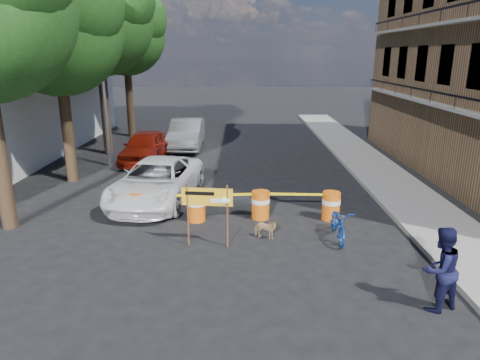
{
  "coord_description": "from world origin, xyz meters",
  "views": [
    {
      "loc": [
        0.21,
        -10.02,
        5.04
      ],
      "look_at": [
        0.16,
        2.67,
        1.3
      ],
      "focal_mm": 32.0,
      "sensor_mm": 36.0,
      "label": 1
    }
  ],
  "objects_px": {
    "barrel_mid_left": "(196,206)",
    "barrel_far_left": "(138,205)",
    "detour_sign": "(214,202)",
    "dog": "(265,229)",
    "pedestrian": "(440,269)",
    "sedan_red": "(145,147)",
    "suv_white": "(157,181)",
    "bicycle": "(340,209)",
    "sedan_silver": "(187,134)",
    "barrel_mid_right": "(261,204)",
    "barrel_far_right": "(331,205)"
  },
  "relations": [
    {
      "from": "barrel_far_right",
      "to": "barrel_far_left",
      "type": "bearing_deg",
      "value": 179.96
    },
    {
      "from": "barrel_mid_left",
      "to": "barrel_far_left",
      "type": "bearing_deg",
      "value": 176.0
    },
    {
      "from": "barrel_far_left",
      "to": "bicycle",
      "type": "xyz_separation_m",
      "value": [
        6.0,
        -1.48,
        0.42
      ]
    },
    {
      "from": "barrel_mid_right",
      "to": "dog",
      "type": "xyz_separation_m",
      "value": [
        0.06,
        -1.61,
        -0.18
      ]
    },
    {
      "from": "barrel_mid_right",
      "to": "bicycle",
      "type": "xyz_separation_m",
      "value": [
        2.14,
        -1.56,
        0.42
      ]
    },
    {
      "from": "dog",
      "to": "suv_white",
      "type": "bearing_deg",
      "value": 71.34
    },
    {
      "from": "sedan_silver",
      "to": "bicycle",
      "type": "bearing_deg",
      "value": -65.12
    },
    {
      "from": "barrel_far_left",
      "to": "barrel_mid_left",
      "type": "xyz_separation_m",
      "value": [
        1.85,
        -0.13,
        0.0
      ]
    },
    {
      "from": "pedestrian",
      "to": "suv_white",
      "type": "height_order",
      "value": "pedestrian"
    },
    {
      "from": "detour_sign",
      "to": "pedestrian",
      "type": "relative_size",
      "value": 0.98
    },
    {
      "from": "pedestrian",
      "to": "barrel_mid_right",
      "type": "bearing_deg",
      "value": -79.67
    },
    {
      "from": "barrel_mid_right",
      "to": "sedan_silver",
      "type": "xyz_separation_m",
      "value": [
        -3.67,
        10.72,
        0.32
      ]
    },
    {
      "from": "bicycle",
      "to": "suv_white",
      "type": "height_order",
      "value": "bicycle"
    },
    {
      "from": "barrel_mid_right",
      "to": "barrel_far_right",
      "type": "xyz_separation_m",
      "value": [
        2.22,
        -0.08,
        0.0
      ]
    },
    {
      "from": "barrel_far_left",
      "to": "suv_white",
      "type": "xyz_separation_m",
      "value": [
        0.25,
        1.76,
        0.26
      ]
    },
    {
      "from": "detour_sign",
      "to": "suv_white",
      "type": "relative_size",
      "value": 0.33
    },
    {
      "from": "barrel_far_right",
      "to": "sedan_silver",
      "type": "relative_size",
      "value": 0.19
    },
    {
      "from": "detour_sign",
      "to": "suv_white",
      "type": "height_order",
      "value": "detour_sign"
    },
    {
      "from": "sedan_red",
      "to": "sedan_silver",
      "type": "relative_size",
      "value": 0.91
    },
    {
      "from": "bicycle",
      "to": "dog",
      "type": "xyz_separation_m",
      "value": [
        -2.08,
        -0.05,
        -0.59
      ]
    },
    {
      "from": "detour_sign",
      "to": "pedestrian",
      "type": "bearing_deg",
      "value": -26.49
    },
    {
      "from": "barrel_far_left",
      "to": "suv_white",
      "type": "height_order",
      "value": "suv_white"
    },
    {
      "from": "barrel_far_right",
      "to": "sedan_red",
      "type": "distance_m",
      "value": 10.67
    },
    {
      "from": "bicycle",
      "to": "sedan_red",
      "type": "relative_size",
      "value": 0.41
    },
    {
      "from": "suv_white",
      "to": "sedan_red",
      "type": "relative_size",
      "value": 1.2
    },
    {
      "from": "barrel_far_left",
      "to": "sedan_red",
      "type": "xyz_separation_m",
      "value": [
        -1.42,
        7.58,
        0.27
      ]
    },
    {
      "from": "detour_sign",
      "to": "sedan_red",
      "type": "bearing_deg",
      "value": 117.7
    },
    {
      "from": "barrel_mid_right",
      "to": "barrel_mid_left",
      "type": "bearing_deg",
      "value": -174.07
    },
    {
      "from": "suv_white",
      "to": "barrel_mid_right",
      "type": "bearing_deg",
      "value": -17.53
    },
    {
      "from": "detour_sign",
      "to": "sedan_silver",
      "type": "distance_m",
      "value": 13.04
    },
    {
      "from": "barrel_mid_right",
      "to": "sedan_red",
      "type": "relative_size",
      "value": 0.21
    },
    {
      "from": "barrel_mid_left",
      "to": "sedan_red",
      "type": "xyz_separation_m",
      "value": [
        -3.26,
        7.71,
        0.27
      ]
    },
    {
      "from": "barrel_far_left",
      "to": "sedan_silver",
      "type": "bearing_deg",
      "value": 88.98
    },
    {
      "from": "bicycle",
      "to": "barrel_mid_right",
      "type": "bearing_deg",
      "value": 145.74
    },
    {
      "from": "barrel_far_left",
      "to": "barrel_far_right",
      "type": "relative_size",
      "value": 1.0
    },
    {
      "from": "barrel_far_left",
      "to": "barrel_mid_right",
      "type": "bearing_deg",
      "value": 1.19
    },
    {
      "from": "barrel_mid_left",
      "to": "suv_white",
      "type": "distance_m",
      "value": 2.49
    },
    {
      "from": "barrel_far_left",
      "to": "detour_sign",
      "type": "relative_size",
      "value": 0.51
    },
    {
      "from": "barrel_mid_left",
      "to": "sedan_silver",
      "type": "xyz_separation_m",
      "value": [
        -1.65,
        10.93,
        0.32
      ]
    },
    {
      "from": "dog",
      "to": "detour_sign",
      "type": "bearing_deg",
      "value": 132.31
    },
    {
      "from": "suv_white",
      "to": "detour_sign",
      "type": "bearing_deg",
      "value": -51.62
    },
    {
      "from": "barrel_far_left",
      "to": "barrel_far_right",
      "type": "xyz_separation_m",
      "value": [
        6.08,
        -0.0,
        0.0
      ]
    },
    {
      "from": "dog",
      "to": "sedan_silver",
      "type": "distance_m",
      "value": 12.89
    },
    {
      "from": "dog",
      "to": "sedan_silver",
      "type": "bearing_deg",
      "value": 40.02
    },
    {
      "from": "barrel_far_left",
      "to": "sedan_silver",
      "type": "relative_size",
      "value": 0.19
    },
    {
      "from": "detour_sign",
      "to": "dog",
      "type": "height_order",
      "value": "detour_sign"
    },
    {
      "from": "detour_sign",
      "to": "suv_white",
      "type": "distance_m",
      "value": 4.44
    },
    {
      "from": "barrel_far_left",
      "to": "barrel_far_right",
      "type": "height_order",
      "value": "same"
    },
    {
      "from": "pedestrian",
      "to": "sedan_red",
      "type": "relative_size",
      "value": 0.41
    },
    {
      "from": "suv_white",
      "to": "barrel_mid_left",
      "type": "bearing_deg",
      "value": -42.4
    }
  ]
}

